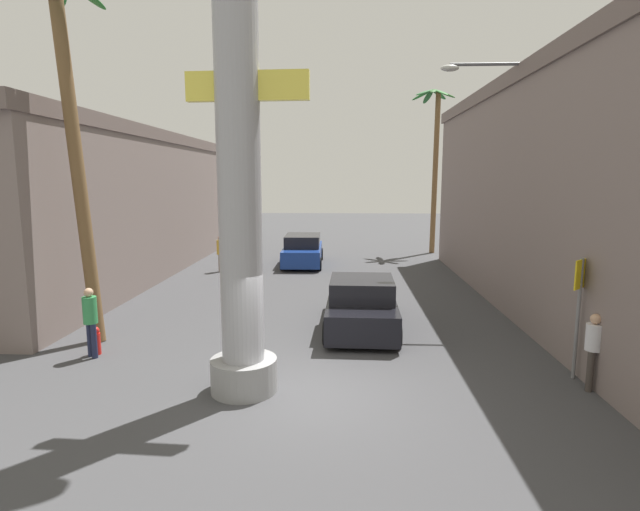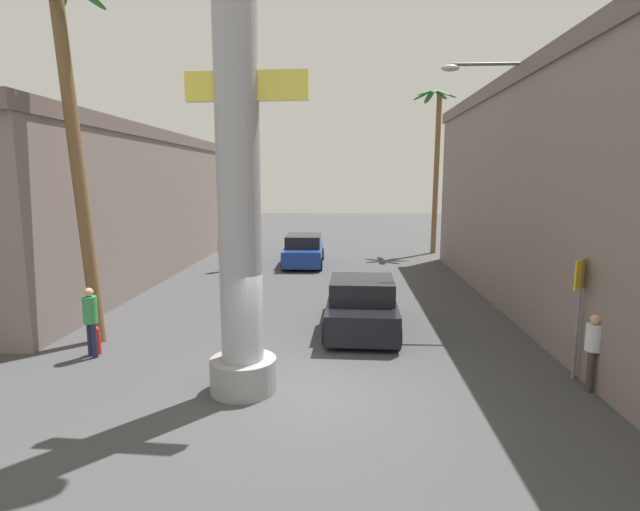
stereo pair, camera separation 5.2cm
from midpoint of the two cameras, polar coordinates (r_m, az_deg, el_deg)
ground_plane at (r=20.17m, az=0.97°, el=-3.86°), size 89.58×89.58×0.00m
building_left at (r=25.54m, az=-22.84°, el=5.52°), size 6.53×22.97×6.51m
neon_sign_pole at (r=10.09m, az=-9.21°, el=12.27°), size 2.73×1.39×11.54m
street_lamp at (r=16.71m, az=21.12°, el=9.48°), size 2.74×0.28×7.96m
crossing_sign at (r=12.29m, az=27.60°, el=-4.60°), size 0.47×0.47×2.72m
car_lead at (r=14.90m, az=4.87°, el=-5.67°), size 2.17×4.81×1.56m
car_far at (r=25.76m, az=-1.82°, el=0.57°), size 2.09×4.67×1.56m
palm_tree_far_right at (r=30.73m, az=13.13°, el=11.77°), size 2.53×2.61×9.60m
palm_tree_near_left at (r=14.63m, az=-26.18°, el=12.51°), size 2.43×2.24×9.39m
pedestrian_by_sign at (r=11.97m, az=28.89°, el=-9.06°), size 0.48×0.48×1.65m
pedestrian_curb_left at (r=13.64m, az=-24.65°, el=-6.39°), size 0.47×0.47×1.76m
pedestrian_far_left at (r=24.22m, az=-11.16°, el=0.54°), size 0.38×0.38×1.74m
fire_hydrant at (r=14.00m, az=-24.11°, el=-8.85°), size 0.22×0.22×0.72m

